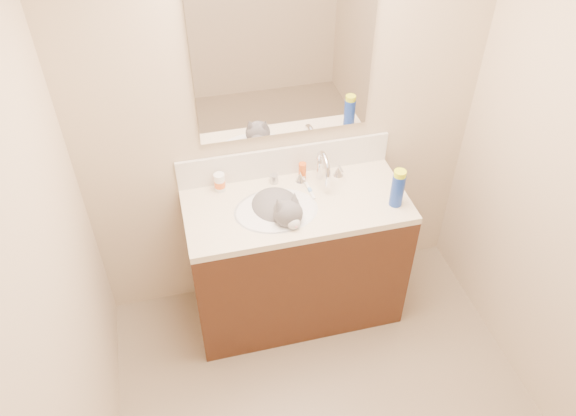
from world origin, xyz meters
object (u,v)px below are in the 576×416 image
faucet (322,170)px  silver_jar (274,179)px  spray_can (397,190)px  cat (278,212)px  vanity_cabinet (296,261)px  amber_bottle (302,171)px  basin (276,220)px  pill_bottle (220,182)px

faucet → silver_jar: size_ratio=5.28×
silver_jar → spray_can: spray_can is taller
cat → spray_can: bearing=-24.6°
vanity_cabinet → faucet: faucet is taller
faucet → silver_jar: (-0.26, 0.06, -0.06)m
vanity_cabinet → silver_jar: silver_jar is taller
vanity_cabinet → spray_can: spray_can is taller
faucet → amber_bottle: bearing=150.2°
basin → amber_bottle: bearing=47.8°
silver_jar → amber_bottle: (0.16, -0.01, 0.03)m
basin → faucet: faucet is taller
amber_bottle → cat: bearing=-132.1°
faucet → amber_bottle: size_ratio=2.62×
faucet → spray_can: size_ratio=1.49×
vanity_cabinet → cat: bearing=-173.0°
silver_jar → faucet: bearing=-13.6°
silver_jar → vanity_cabinet: bearing=-68.7°
vanity_cabinet → spray_can: 0.76m
basin → amber_bottle: size_ratio=4.22×
basin → pill_bottle: (-0.26, 0.24, 0.12)m
vanity_cabinet → pill_bottle: (-0.38, 0.21, 0.50)m
faucet → amber_bottle: (-0.10, 0.06, -0.03)m
silver_jar → amber_bottle: 0.16m
vanity_cabinet → silver_jar: bearing=111.3°
vanity_cabinet → cat: cat is taller
silver_jar → spray_can: (0.58, -0.33, 0.07)m
pill_bottle → amber_bottle: 0.46m
vanity_cabinet → basin: 0.40m
faucet → silver_jar: 0.27m
spray_can → cat: bearing=168.8°
silver_jar → pill_bottle: bearing=178.5°
pill_bottle → spray_can: (0.88, -0.34, 0.04)m
silver_jar → amber_bottle: bearing=-2.4°
faucet → spray_can: faucet is taller
pill_bottle → vanity_cabinet: bearing=-28.8°
amber_bottle → spray_can: 0.54m
faucet → cat: bearing=-152.1°
basin → spray_can: bearing=-9.4°
pill_bottle → faucet: bearing=-7.2°
vanity_cabinet → faucet: bearing=37.3°
faucet → amber_bottle: 0.12m
basin → silver_jar: bearing=79.6°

